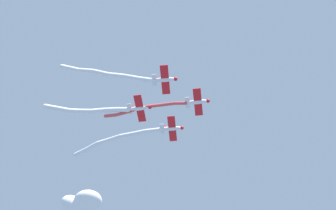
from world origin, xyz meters
name	(u,v)px	position (x,y,z in m)	size (l,w,h in m)	color
airplane_lead	(198,102)	(-8.02, 6.40, 73.94)	(4.99, 6.48, 1.61)	white
smoke_trail_lead	(145,109)	(1.57, 2.58, 73.83)	(15.18, 7.33, 1.10)	#DB4C4C
airplane_left_wing	(172,128)	(-4.70, -0.81, 73.54)	(4.99, 6.50, 1.61)	white
smoke_trail_left_wing	(116,139)	(5.77, -5.98, 73.24)	(16.56, 10.93, 1.50)	white
airplane_right_wing	(165,80)	(-0.83, 9.71, 74.24)	(4.99, 6.51, 1.61)	white
smoke_trail_right_wing	(107,74)	(9.76, 7.71, 75.48)	(17.82, 3.10, 3.08)	white
airplane_slot	(140,108)	(2.50, 2.52, 73.74)	(4.99, 6.47, 1.61)	white
smoke_trail_slot	(86,110)	(12.49, -0.79, 74.48)	(16.81, 5.06, 2.59)	white
cloud_west	(81,203)	(10.33, -27.08, 73.54)	(11.39, 10.92, 4.25)	white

